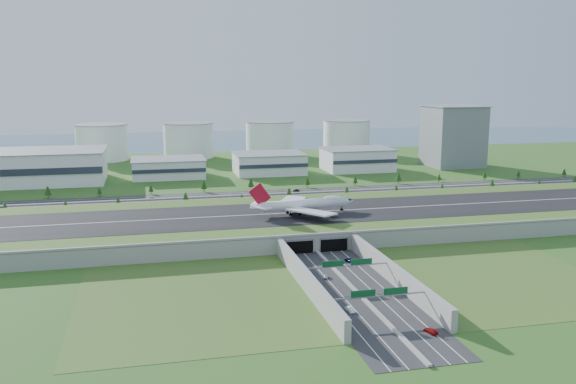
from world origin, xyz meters
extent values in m
plane|color=#264917|center=(0.00, 0.00, 0.00)|extent=(1200.00, 1200.00, 0.00)
cube|color=#999994|center=(0.00, 0.00, 4.00)|extent=(520.00, 100.00, 8.00)
cube|color=#314E1A|center=(0.00, 0.00, 8.08)|extent=(520.00, 100.00, 0.16)
cube|color=black|center=(0.00, 0.00, 8.22)|extent=(520.00, 58.00, 0.12)
cube|color=silver|center=(0.00, 0.00, 8.30)|extent=(520.00, 0.90, 0.02)
cube|color=#999994|center=(0.00, -49.40, 8.60)|extent=(520.00, 1.20, 1.20)
cube|color=#28282B|center=(0.00, -110.00, 0.06)|extent=(34.00, 120.00, 0.12)
cube|color=#999994|center=(0.00, -110.00, 0.45)|extent=(1.60, 120.00, 0.90)
cube|color=#999994|center=(-18.20, -100.00, 4.00)|extent=(2.40, 100.00, 8.00)
cube|color=#999994|center=(18.20, -100.00, 4.00)|extent=(2.40, 100.00, 8.00)
cube|color=black|center=(-8.50, -50.20, 3.20)|extent=(13.00, 1.20, 6.00)
cube|color=black|center=(8.50, -50.20, 3.20)|extent=(13.00, 1.20, 6.00)
cylinder|color=gray|center=(-19.00, -95.00, 3.50)|extent=(0.70, 0.70, 7.00)
cylinder|color=gray|center=(19.00, -95.00, 3.50)|extent=(0.70, 0.70, 7.00)
cube|color=gray|center=(0.00, -95.00, 7.20)|extent=(38.00, 0.50, 0.50)
cube|color=#0C4C23|center=(-6.00, -95.10, 8.60)|extent=(9.00, 0.30, 2.40)
cube|color=#0C4C23|center=(6.00, -95.10, 8.60)|extent=(9.00, 0.30, 2.40)
cylinder|color=gray|center=(-19.00, -130.00, 3.50)|extent=(0.70, 0.70, 7.00)
cylinder|color=gray|center=(19.00, -130.00, 3.50)|extent=(0.70, 0.70, 7.00)
cube|color=gray|center=(0.00, -130.00, 7.20)|extent=(38.00, 0.50, 0.50)
cube|color=#0C4C23|center=(-6.00, -130.10, 8.60)|extent=(9.00, 0.30, 2.40)
cube|color=#0C4C23|center=(6.00, -130.10, 8.60)|extent=(9.00, 0.30, 2.40)
cube|color=#28282B|center=(0.00, 95.00, 0.06)|extent=(560.00, 36.00, 0.12)
cylinder|color=#3D2819|center=(-162.46, 73.00, 1.18)|extent=(0.50, 0.50, 2.37)
cone|color=black|center=(-162.46, 73.00, 4.21)|extent=(3.68, 3.68, 4.73)
cylinder|color=#3D2819|center=(-127.53, 73.00, 1.12)|extent=(0.50, 0.50, 2.25)
cone|color=black|center=(-127.53, 73.00, 3.99)|extent=(3.50, 3.50, 4.49)
cylinder|color=#3D2819|center=(-95.89, 73.00, 1.26)|extent=(0.50, 0.50, 2.52)
cone|color=black|center=(-95.89, 73.00, 4.48)|extent=(3.92, 3.92, 5.04)
cylinder|color=#3D2819|center=(-53.59, 73.00, 1.50)|extent=(0.50, 0.50, 3.00)
cone|color=black|center=(-53.59, 73.00, 5.32)|extent=(4.66, 4.66, 5.99)
cylinder|color=#3D2819|center=(-16.84, 73.00, 1.00)|extent=(0.50, 0.50, 2.01)
cone|color=black|center=(-16.84, 73.00, 3.57)|extent=(3.12, 3.12, 4.01)
cylinder|color=#3D2819|center=(15.32, 73.00, 1.48)|extent=(0.50, 0.50, 2.97)
cone|color=black|center=(15.32, 73.00, 5.28)|extent=(4.62, 4.62, 5.94)
cylinder|color=#3D2819|center=(56.23, 73.00, 1.34)|extent=(0.50, 0.50, 2.68)
cone|color=black|center=(56.23, 73.00, 4.77)|extent=(4.18, 4.18, 5.37)
cylinder|color=#3D2819|center=(92.67, 73.00, 1.27)|extent=(0.50, 0.50, 2.54)
cone|color=black|center=(92.67, 73.00, 4.51)|extent=(3.95, 3.95, 5.08)
cylinder|color=#3D2819|center=(127.75, 73.00, 1.21)|extent=(0.50, 0.50, 2.41)
cone|color=black|center=(127.75, 73.00, 4.29)|extent=(3.75, 3.75, 4.82)
cylinder|color=#3D2819|center=(167.53, 73.00, 1.49)|extent=(0.50, 0.50, 2.98)
cone|color=black|center=(167.53, 73.00, 5.30)|extent=(4.64, 4.64, 5.96)
cylinder|color=#3D2819|center=(206.33, 73.00, 1.24)|extent=(0.50, 0.50, 2.48)
cone|color=black|center=(206.33, 73.00, 4.41)|extent=(3.85, 3.85, 4.96)
cylinder|color=#3D2819|center=(237.48, 73.00, 1.46)|extent=(0.50, 0.50, 2.92)
cone|color=black|center=(237.48, 73.00, 5.19)|extent=(4.55, 4.55, 5.84)
cylinder|color=#3D2819|center=(-144.09, 117.00, 1.49)|extent=(0.50, 0.50, 2.97)
cone|color=black|center=(-144.09, 117.00, 5.28)|extent=(4.62, 4.62, 5.94)
cylinder|color=#3D2819|center=(-110.30, 117.00, 1.06)|extent=(0.50, 0.50, 2.13)
cone|color=black|center=(-110.30, 117.00, 3.78)|extent=(3.31, 3.31, 4.25)
cylinder|color=#3D2819|center=(-75.15, 117.00, 1.17)|extent=(0.50, 0.50, 2.33)
cone|color=black|center=(-75.15, 117.00, 4.15)|extent=(3.63, 3.63, 4.67)
cylinder|color=#3D2819|center=(-37.79, 117.00, 1.43)|extent=(0.50, 0.50, 2.87)
cone|color=black|center=(-37.79, 117.00, 5.10)|extent=(4.46, 4.46, 5.74)
cylinder|color=#3D2819|center=(-3.26, 117.00, 1.52)|extent=(0.50, 0.50, 3.04)
cone|color=black|center=(-3.26, 117.00, 5.40)|extent=(4.73, 4.73, 6.08)
cylinder|color=#3D2819|center=(39.77, 117.00, 1.36)|extent=(0.50, 0.50, 2.72)
cone|color=black|center=(39.77, 117.00, 4.84)|extent=(4.23, 4.23, 5.44)
cylinder|color=#3D2819|center=(77.76, 117.00, 1.23)|extent=(0.50, 0.50, 2.47)
cone|color=black|center=(77.76, 117.00, 4.39)|extent=(3.84, 3.84, 4.94)
cylinder|color=#3D2819|center=(113.25, 117.00, 1.50)|extent=(0.50, 0.50, 2.99)
cone|color=black|center=(113.25, 117.00, 5.32)|extent=(4.66, 4.66, 5.99)
cylinder|color=#3D2819|center=(147.73, 117.00, 1.10)|extent=(0.50, 0.50, 2.20)
cone|color=black|center=(147.73, 117.00, 3.92)|extent=(3.43, 3.43, 4.41)
cylinder|color=#3D2819|center=(187.80, 117.00, 1.17)|extent=(0.50, 0.50, 2.34)
cone|color=black|center=(187.80, 117.00, 4.16)|extent=(3.64, 3.64, 4.68)
cylinder|color=#3D2819|center=(218.54, 117.00, 1.13)|extent=(0.50, 0.50, 2.26)
cone|color=black|center=(218.54, 117.00, 4.01)|extent=(3.51, 3.51, 4.51)
cylinder|color=#3D2819|center=(261.45, 117.00, 1.15)|extent=(0.50, 0.50, 2.30)
cone|color=black|center=(261.45, 117.00, 4.09)|extent=(3.58, 3.58, 4.61)
cube|color=silver|center=(-170.00, 185.00, 12.50)|extent=(120.00, 60.00, 25.00)
cube|color=silver|center=(-60.00, 190.00, 7.50)|extent=(58.00, 42.00, 15.00)
cube|color=silver|center=(25.00, 190.00, 8.50)|extent=(58.00, 42.00, 17.00)
cube|color=silver|center=(105.00, 190.00, 9.50)|extent=(58.00, 42.00, 19.00)
cube|color=slate|center=(200.00, 195.00, 27.50)|extent=(46.00, 46.00, 55.00)
cylinder|color=white|center=(-120.00, 310.00, 17.50)|extent=(50.00, 50.00, 35.00)
cylinder|color=white|center=(-35.00, 310.00, 17.50)|extent=(50.00, 50.00, 35.00)
cylinder|color=white|center=(50.00, 310.00, 17.50)|extent=(50.00, 50.00, 35.00)
cylinder|color=white|center=(135.00, 310.00, 17.50)|extent=(50.00, 50.00, 35.00)
cube|color=#3E6377|center=(0.00, 480.00, 0.03)|extent=(1200.00, 260.00, 0.06)
cylinder|color=white|center=(5.99, -2.90, 13.34)|extent=(49.19, 10.75, 5.59)
cone|color=white|center=(32.02, -0.12, 13.34)|extent=(7.54, 6.30, 5.59)
cone|color=white|center=(-20.05, -5.68, 13.69)|extent=(9.27, 6.48, 5.59)
ellipsoid|color=white|center=(22.51, -1.13, 15.35)|extent=(12.30, 5.59, 3.44)
cube|color=white|center=(5.83, -17.84, 12.47)|extent=(25.11, 27.62, 1.38)
cube|color=white|center=(2.67, 11.67, 12.47)|extent=(21.67, 28.52, 1.38)
cylinder|color=#38383D|center=(11.24, -12.87, 10.55)|extent=(4.79, 3.09, 2.62)
cylinder|color=#38383D|center=(17.32, -21.88, 10.55)|extent=(4.79, 3.09, 2.62)
cylinder|color=#38383D|center=(9.01, 7.96, 10.55)|extent=(4.79, 3.09, 2.62)
cylinder|color=#38383D|center=(13.05, 18.05, 10.55)|extent=(4.79, 3.09, 2.62)
cube|color=white|center=(-18.58, -11.23, 14.39)|extent=(9.89, 10.84, 0.52)
cube|color=white|center=(-19.79, 0.05, 14.39)|extent=(8.68, 10.90, 0.52)
cube|color=#A70B21|center=(-19.18, -5.59, 20.32)|extent=(12.46, 2.10, 13.09)
cylinder|color=black|center=(28.41, -0.50, 8.76)|extent=(1.66, 0.61, 1.66)
cylinder|color=black|center=(2.81, -6.05, 8.76)|extent=(1.66, 0.61, 1.66)
cylinder|color=black|center=(2.22, -0.49, 8.76)|extent=(1.66, 0.61, 1.66)
cylinder|color=black|center=(-2.40, -6.60, 8.76)|extent=(1.66, 0.61, 1.66)
cylinder|color=black|center=(-2.99, -1.05, 8.76)|extent=(1.66, 0.61, 1.66)
imported|color=silver|center=(-6.56, -87.73, 0.85)|extent=(3.35, 4.60, 1.46)
imported|color=white|center=(-8.76, -124.72, 0.94)|extent=(2.28, 5.13, 1.64)
imported|color=#0C0C40|center=(10.25, -68.29, 0.90)|extent=(3.94, 6.07, 1.55)
imported|color=#9C0E10|center=(10.97, -148.03, 0.94)|extent=(3.64, 6.02, 1.63)
imported|color=#525156|center=(-167.08, 86.20, 0.97)|extent=(5.40, 3.79, 1.71)
imported|color=black|center=(27.49, 102.72, 0.94)|extent=(5.25, 3.06, 1.64)
imported|color=silver|center=(181.88, 86.84, 0.84)|extent=(5.71, 4.25, 1.44)
imported|color=white|center=(-75.03, 100.53, 0.88)|extent=(5.30, 2.24, 1.53)
camera|label=1|loc=(-76.62, -318.85, 82.43)|focal=38.00mm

